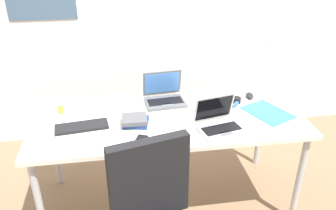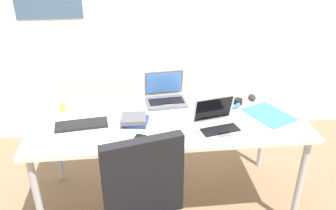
{
  "view_description": "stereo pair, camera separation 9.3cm",
  "coord_description": "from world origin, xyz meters",
  "views": [
    {
      "loc": [
        -0.31,
        -2.03,
        1.89
      ],
      "look_at": [
        0.0,
        0.0,
        0.82
      ],
      "focal_mm": 37.33,
      "sensor_mm": 36.0,
      "label": 1
    },
    {
      "loc": [
        -0.22,
        -2.05,
        1.89
      ],
      "look_at": [
        0.0,
        0.0,
        0.82
      ],
      "focal_mm": 37.33,
      "sensor_mm": 36.0,
      "label": 2
    }
  ],
  "objects": [
    {
      "name": "cell_phone",
      "position": [
        -0.21,
        -0.3,
        0.74
      ],
      "size": [
        0.11,
        0.15,
        0.01
      ],
      "primitive_type": "cube",
      "rotation": [
        0.0,
        0.0,
        -0.39
      ],
      "color": "black",
      "rests_on": "desk"
    },
    {
      "name": "headphones",
      "position": [
        0.44,
        0.12,
        0.76
      ],
      "size": [
        0.21,
        0.18,
        0.04
      ],
      "color": "#335999",
      "rests_on": "desk"
    },
    {
      "name": "paper_folder_front_left",
      "position": [
        0.68,
        -0.07,
        0.74
      ],
      "size": [
        0.34,
        0.38,
        0.01
      ],
      "primitive_type": "cube",
      "rotation": [
        0.0,
        0.0,
        0.42
      ],
      "color": "#338CC6",
      "rests_on": "desk"
    },
    {
      "name": "book_stack",
      "position": [
        -0.23,
        -0.09,
        0.77
      ],
      "size": [
        0.18,
        0.17,
        0.06
      ],
      "color": "navy",
      "rests_on": "desk"
    },
    {
      "name": "laptop_near_lamp",
      "position": [
        0.29,
        -0.22,
        0.78
      ],
      "size": [
        0.31,
        0.28,
        0.2
      ],
      "color": "#B7BABC",
      "rests_on": "desk"
    },
    {
      "name": "pill_bottle",
      "position": [
        -0.72,
        0.15,
        0.78
      ],
      "size": [
        0.04,
        0.04,
        0.08
      ],
      "color": "gold",
      "rests_on": "desk"
    },
    {
      "name": "computer_mouse",
      "position": [
        0.64,
        0.18,
        0.76
      ],
      "size": [
        0.07,
        0.1,
        0.03
      ],
      "primitive_type": "ellipsoid",
      "rotation": [
        0.0,
        0.0,
        -0.19
      ],
      "color": "black",
      "rests_on": "desk"
    },
    {
      "name": "wall_back",
      "position": [
        -0.0,
        1.1,
        1.3
      ],
      "size": [
        6.0,
        0.13,
        2.6
      ],
      "color": "silver",
      "rests_on": "ground_plane"
    },
    {
      "name": "ground_plane",
      "position": [
        0.0,
        0.0,
        0.0
      ],
      "size": [
        12.0,
        12.0,
        0.0
      ],
      "primitive_type": "plane",
      "color": "#7A6047"
    },
    {
      "name": "laptop_back_right",
      "position": [
        0.0,
        0.21,
        0.78
      ],
      "size": [
        0.3,
        0.26,
        0.21
      ],
      "color": "#515459",
      "rests_on": "desk"
    },
    {
      "name": "external_keyboard",
      "position": [
        -0.56,
        -0.08,
        0.75
      ],
      "size": [
        0.34,
        0.16,
        0.02
      ],
      "primitive_type": "cube",
      "rotation": [
        0.0,
        0.0,
        0.12
      ],
      "color": "black",
      "rests_on": "desk"
    },
    {
      "name": "desk",
      "position": [
        0.0,
        0.0,
        0.68
      ],
      "size": [
        1.8,
        0.8,
        0.74
      ],
      "color": "silver",
      "rests_on": "ground_plane"
    },
    {
      "name": "desk_lamp",
      "position": [
        0.8,
        0.28,
        0.94
      ],
      "size": [
        0.12,
        0.18,
        0.4
      ],
      "color": "white",
      "rests_on": "desk"
    }
  ]
}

